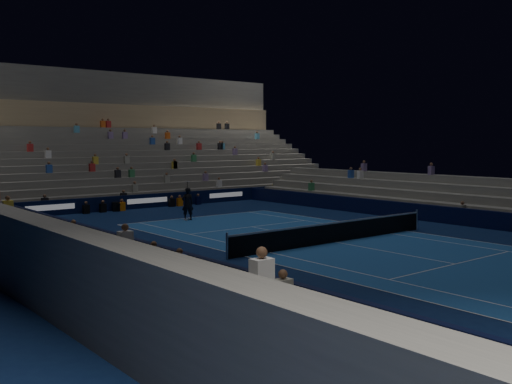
{
  "coord_description": "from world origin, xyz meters",
  "views": [
    {
      "loc": [
        -20.32,
        -19.0,
        4.82
      ],
      "look_at": [
        0.0,
        6.0,
        2.0
      ],
      "focal_mm": 41.11,
      "sensor_mm": 36.0,
      "label": 1
    }
  ],
  "objects": [
    {
      "name": "ground",
      "position": [
        0.0,
        0.0,
        0.0
      ],
      "size": [
        90.0,
        90.0,
        0.0
      ],
      "primitive_type": "plane",
      "color": "#0B1C45",
      "rests_on": "ground"
    },
    {
      "name": "court_surface",
      "position": [
        0.0,
        0.0,
        0.01
      ],
      "size": [
        10.97,
        23.77,
        0.01
      ],
      "primitive_type": "cube",
      "color": "#1B4F98",
      "rests_on": "ground"
    },
    {
      "name": "sponsor_barrier_far",
      "position": [
        0.0,
        18.5,
        0.5
      ],
      "size": [
        44.0,
        0.25,
        1.0
      ],
      "primitive_type": "cube",
      "color": "black",
      "rests_on": "ground"
    },
    {
      "name": "sponsor_barrier_east",
      "position": [
        9.7,
        0.0,
        0.5
      ],
      "size": [
        0.25,
        37.0,
        1.0
      ],
      "primitive_type": "cube",
      "color": "black",
      "rests_on": "ground"
    },
    {
      "name": "sponsor_barrier_west",
      "position": [
        -9.7,
        0.0,
        0.5
      ],
      "size": [
        0.25,
        37.0,
        1.0
      ],
      "primitive_type": "cube",
      "color": "black",
      "rests_on": "ground"
    },
    {
      "name": "grandstand_main",
      "position": [
        0.0,
        27.9,
        3.38
      ],
      "size": [
        44.0,
        15.2,
        11.2
      ],
      "color": "#62625D",
      "rests_on": "ground"
    },
    {
      "name": "grandstand_east",
      "position": [
        13.17,
        0.0,
        0.92
      ],
      "size": [
        5.0,
        37.0,
        2.5
      ],
      "color": "slate",
      "rests_on": "ground"
    },
    {
      "name": "grandstand_west",
      "position": [
        -13.17,
        0.0,
        0.92
      ],
      "size": [
        5.0,
        37.0,
        2.5
      ],
      "color": "slate",
      "rests_on": "ground"
    },
    {
      "name": "tennis_net",
      "position": [
        0.0,
        0.0,
        0.5
      ],
      "size": [
        12.9,
        0.1,
        1.1
      ],
      "color": "#B2B2B7",
      "rests_on": "ground"
    },
    {
      "name": "tennis_player",
      "position": [
        -1.24,
        11.08,
        1.0
      ],
      "size": [
        0.84,
        0.67,
        2.0
      ],
      "primitive_type": "imported",
      "rotation": [
        0.0,
        0.0,
        2.84
      ],
      "color": "black",
      "rests_on": "ground"
    },
    {
      "name": "broadcast_camera",
      "position": [
        -2.6,
        18.05,
        0.32
      ],
      "size": [
        0.62,
        1.0,
        0.63
      ],
      "color": "black",
      "rests_on": "ground"
    }
  ]
}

